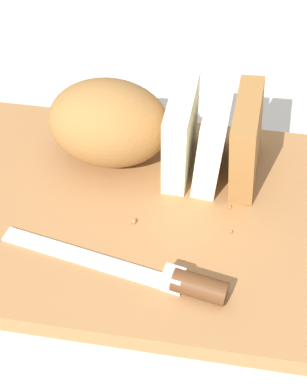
{
  "coord_description": "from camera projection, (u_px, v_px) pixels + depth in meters",
  "views": [
    {
      "loc": [
        0.07,
        -0.4,
        0.5
      ],
      "look_at": [
        0.0,
        0.0,
        0.05
      ],
      "focal_mm": 54.8,
      "sensor_mm": 36.0,
      "label": 1
    }
  ],
  "objects": [
    {
      "name": "ground_plane",
      "position": [
        154.0,
        225.0,
        0.64
      ],
      "size": [
        3.0,
        3.0,
        0.0
      ],
      "primitive_type": "plane",
      "color": "beige"
    },
    {
      "name": "cutting_board",
      "position": [
        154.0,
        218.0,
        0.63
      ],
      "size": [
        0.46,
        0.3,
        0.02
      ],
      "primitive_type": "cube",
      "rotation": [
        0.0,
        0.0,
        -0.0
      ],
      "color": "#9E6B3D",
      "rests_on": "ground_plane"
    },
    {
      "name": "bread_loaf",
      "position": [
        145.0,
        128.0,
        0.64
      ],
      "size": [
        0.24,
        0.11,
        0.1
      ],
      "rotation": [
        0.0,
        0.0,
        -0.02
      ],
      "color": "#996633",
      "rests_on": "cutting_board"
    },
    {
      "name": "bread_knife",
      "position": [
        170.0,
        279.0,
        0.55
      ],
      "size": [
        0.23,
        0.06,
        0.02
      ],
      "rotation": [
        0.0,
        0.0,
        2.95
      ],
      "color": "silver",
      "rests_on": "cutting_board"
    },
    {
      "name": "crumb_near_knife",
      "position": [
        231.0,
        232.0,
        0.6
      ],
      "size": [
        0.0,
        0.0,
        0.0
      ],
      "primitive_type": "sphere",
      "color": "#A8753D",
      "rests_on": "cutting_board"
    },
    {
      "name": "crumb_near_loaf",
      "position": [
        230.0,
        207.0,
        0.62
      ],
      "size": [
        0.0,
        0.0,
        0.0
      ],
      "primitive_type": "sphere",
      "color": "#A8753D",
      "rests_on": "cutting_board"
    },
    {
      "name": "crumb_stray_left",
      "position": [
        206.0,
        184.0,
        0.65
      ],
      "size": [
        0.0,
        0.0,
        0.0
      ],
      "primitive_type": "sphere",
      "color": "#A8753D",
      "rests_on": "cutting_board"
    },
    {
      "name": "crumb_stray_right",
      "position": [
        134.0,
        221.0,
        0.61
      ],
      "size": [
        0.0,
        0.0,
        0.0
      ],
      "primitive_type": "sphere",
      "color": "#A8753D",
      "rests_on": "cutting_board"
    }
  ]
}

